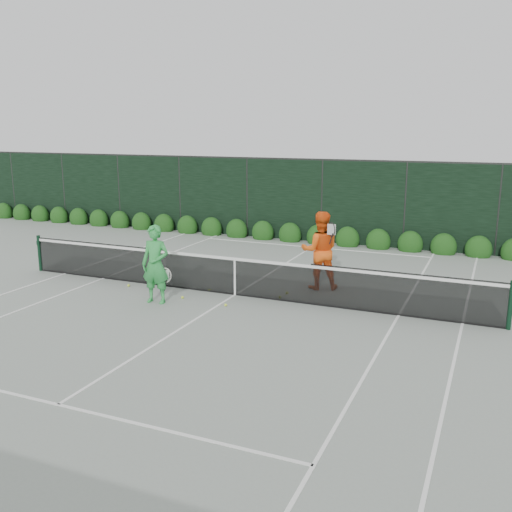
% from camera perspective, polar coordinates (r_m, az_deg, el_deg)
% --- Properties ---
extents(ground, '(80.00, 80.00, 0.00)m').
position_cam_1_polar(ground, '(14.57, -2.11, -3.92)').
color(ground, gray).
rests_on(ground, ground).
extents(tennis_net, '(12.90, 0.10, 1.07)m').
position_cam_1_polar(tennis_net, '(14.44, -2.21, -1.89)').
color(tennis_net, '#113420').
rests_on(tennis_net, ground).
extents(player_woman, '(0.74, 0.52, 1.91)m').
position_cam_1_polar(player_woman, '(13.93, -10.01, -0.83)').
color(player_woman, green).
rests_on(player_woman, ground).
extents(player_man, '(1.22, 1.11, 2.06)m').
position_cam_1_polar(player_man, '(15.01, 6.42, 0.56)').
color(player_man, '#FF5D15').
rests_on(player_man, ground).
extents(court_lines, '(11.03, 23.83, 0.01)m').
position_cam_1_polar(court_lines, '(14.57, -2.11, -3.90)').
color(court_lines, white).
rests_on(court_lines, ground).
extents(windscreen_fence, '(32.00, 21.07, 3.06)m').
position_cam_1_polar(windscreen_fence, '(11.87, -7.76, -0.35)').
color(windscreen_fence, black).
rests_on(windscreen_fence, ground).
extents(hedge_row, '(31.66, 0.65, 0.94)m').
position_cam_1_polar(hedge_row, '(21.02, 6.24, 1.88)').
color(hedge_row, '#133A0F').
rests_on(hedge_row, ground).
extents(tennis_balls, '(4.22, 1.59, 0.07)m').
position_cam_1_polar(tennis_balls, '(14.53, -3.83, -3.85)').
color(tennis_balls, '#DBF636').
rests_on(tennis_balls, ground).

